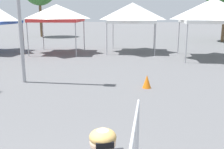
{
  "coord_description": "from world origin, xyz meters",
  "views": [
    {
      "loc": [
        1.31,
        -1.73,
        2.75
      ],
      "look_at": [
        0.47,
        4.33,
        1.3
      ],
      "focal_mm": 42.79,
      "sensor_mm": 36.0,
      "label": 1
    }
  ],
  "objects": [
    {
      "name": "traffic_cone_lot_center",
      "position": [
        1.29,
        7.81,
        0.24
      ],
      "size": [
        0.32,
        0.32,
        0.48
      ],
      "primitive_type": "cone",
      "color": "orange",
      "rests_on": "ground"
    },
    {
      "name": "canopy_tent_behind_center",
      "position": [
        0.15,
        16.84,
        2.66
      ],
      "size": [
        3.24,
        3.24,
        3.32
      ],
      "color": "#9E9EA3",
      "rests_on": "ground"
    },
    {
      "name": "canopy_tent_far_right",
      "position": [
        4.96,
        14.76,
        2.8
      ],
      "size": [
        3.59,
        3.59,
        3.5
      ],
      "color": "#9E9EA3",
      "rests_on": "ground"
    },
    {
      "name": "crowd_barrier_by_lift",
      "position": [
        1.14,
        2.21,
        0.75
      ],
      "size": [
        0.08,
        2.1,
        1.08
      ],
      "color": "#B7BABF",
      "rests_on": "ground"
    },
    {
      "name": "canopy_tent_center",
      "position": [
        -4.76,
        15.62,
        2.64
      ],
      "size": [
        3.4,
        3.4,
        3.2
      ],
      "color": "#9E9EA3",
      "rests_on": "ground"
    }
  ]
}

